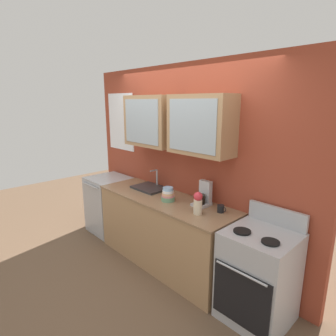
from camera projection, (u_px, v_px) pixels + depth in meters
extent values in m
plane|color=brown|center=(164.00, 262.00, 3.70)|extent=(10.00, 10.00, 0.00)
cube|color=#993D28|center=(184.00, 165.00, 3.65)|extent=(3.66, 0.10, 2.56)
cube|color=#A87F56|center=(151.00, 121.00, 3.69)|extent=(0.78, 0.31, 0.67)
cube|color=#9EADB7|center=(141.00, 122.00, 3.58)|extent=(0.67, 0.01, 0.57)
cube|color=#A87F56|center=(201.00, 125.00, 3.08)|extent=(0.78, 0.31, 0.67)
cube|color=#9EADB7|center=(191.00, 126.00, 2.97)|extent=(0.67, 0.01, 0.57)
cube|color=white|center=(121.00, 122.00, 4.46)|extent=(0.67, 0.01, 0.90)
cube|color=#A87F56|center=(164.00, 232.00, 3.60)|extent=(1.98, 0.63, 0.88)
cube|color=#8C6B4C|center=(164.00, 199.00, 3.49)|extent=(2.01, 0.65, 0.02)
cube|color=#ADAFB5|center=(258.00, 277.00, 2.65)|extent=(0.62, 0.60, 0.91)
cube|color=black|center=(240.00, 298.00, 2.47)|extent=(0.57, 0.01, 0.55)
cylinder|color=#ADAFB5|center=(240.00, 273.00, 2.38)|extent=(0.49, 0.02, 0.02)
cube|color=#ADAFB5|center=(277.00, 216.00, 2.71)|extent=(0.59, 0.04, 0.18)
cylinder|color=black|center=(242.00, 231.00, 2.57)|extent=(0.16, 0.16, 0.02)
cylinder|color=black|center=(270.00, 242.00, 2.37)|extent=(0.16, 0.16, 0.02)
cube|color=#2D2D30|center=(149.00, 188.00, 3.84)|extent=(0.46, 0.34, 0.03)
cylinder|color=#ADAFB5|center=(157.00, 177.00, 3.90)|extent=(0.02, 0.02, 0.22)
cylinder|color=#ADAFB5|center=(154.00, 171.00, 3.84)|extent=(0.02, 0.12, 0.02)
cylinder|color=#669972|center=(168.00, 199.00, 3.38)|extent=(0.17, 0.17, 0.05)
cylinder|color=#D87F84|center=(168.00, 196.00, 3.37)|extent=(0.16, 0.16, 0.04)
cylinder|color=#E0AD7F|center=(168.00, 194.00, 3.37)|extent=(0.15, 0.15, 0.04)
cylinder|color=white|center=(168.00, 192.00, 3.36)|extent=(0.14, 0.14, 0.04)
cylinder|color=#8CB7E0|center=(168.00, 189.00, 3.35)|extent=(0.13, 0.13, 0.05)
cylinder|color=beige|center=(198.00, 207.00, 2.97)|extent=(0.09, 0.09, 0.16)
sphere|color=#D8333F|center=(198.00, 196.00, 2.95)|extent=(0.10, 0.10, 0.10)
cylinder|color=black|center=(221.00, 209.00, 3.03)|extent=(0.08, 0.08, 0.08)
torus|color=black|center=(224.00, 209.00, 2.99)|extent=(0.05, 0.01, 0.05)
cube|color=#ADAFB5|center=(110.00, 204.00, 4.52)|extent=(0.62, 0.60, 0.91)
cube|color=#ADAFB5|center=(93.00, 209.00, 4.32)|extent=(0.58, 0.01, 0.82)
cylinder|color=#ADAFB5|center=(90.00, 185.00, 4.21)|extent=(0.46, 0.02, 0.02)
cube|color=#B7B7BC|center=(201.00, 204.00, 3.22)|extent=(0.17, 0.20, 0.03)
cylinder|color=black|center=(200.00, 199.00, 3.19)|extent=(0.11, 0.11, 0.11)
cube|color=#B7B7BC|center=(206.00, 191.00, 3.24)|extent=(0.15, 0.06, 0.26)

